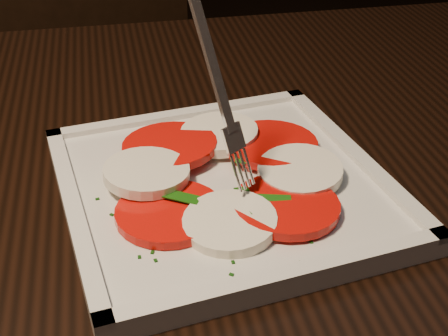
{
  "coord_description": "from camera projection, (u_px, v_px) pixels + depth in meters",
  "views": [
    {
      "loc": [
        -0.28,
        -0.58,
        1.09
      ],
      "look_at": [
        -0.17,
        -0.11,
        0.78
      ],
      "focal_mm": 50.0,
      "sensor_mm": 36.0,
      "label": 1
    }
  ],
  "objects": [
    {
      "name": "plate",
      "position": [
        224.0,
        188.0,
        0.58
      ],
      "size": [
        0.32,
        0.32,
        0.01
      ],
      "primitive_type": "cube",
      "rotation": [
        0.0,
        0.0,
        0.1
      ],
      "color": "silver",
      "rests_on": "table"
    },
    {
      "name": "chair",
      "position": [
        118.0,
        77.0,
        1.34
      ],
      "size": [
        0.52,
        0.52,
        0.93
      ],
      "rotation": [
        0.0,
        0.0,
        0.27
      ],
      "color": "black",
      "rests_on": "ground"
    },
    {
      "name": "fork",
      "position": [
        210.0,
        81.0,
        0.52
      ],
      "size": [
        0.06,
        0.08,
        0.17
      ],
      "primitive_type": null,
      "rotation": [
        0.0,
        0.0,
        0.57
      ],
      "color": "white",
      "rests_on": "caprese_salad"
    },
    {
      "name": "caprese_salad",
      "position": [
        224.0,
        174.0,
        0.57
      ],
      "size": [
        0.23,
        0.25,
        0.02
      ],
      "color": "red",
      "rests_on": "plate"
    },
    {
      "name": "table",
      "position": [
        205.0,
        220.0,
        0.72
      ],
      "size": [
        1.23,
        0.85,
        0.75
      ],
      "rotation": [
        0.0,
        0.0,
        -0.05
      ],
      "color": "black",
      "rests_on": "ground"
    }
  ]
}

